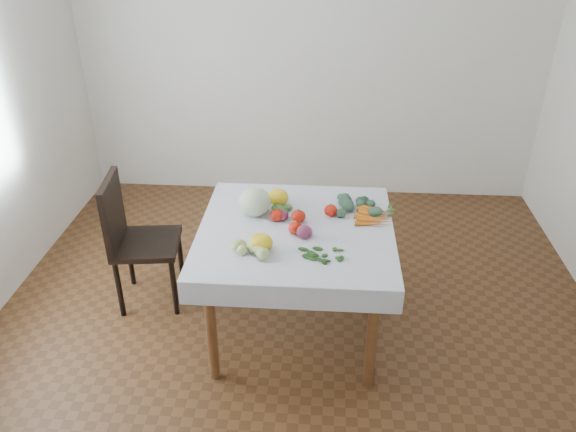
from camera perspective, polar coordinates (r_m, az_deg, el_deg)
name	(u,v)px	position (r m, az deg, el deg)	size (l,w,h in m)	color
ground	(295,329)	(3.69, 0.74, -11.38)	(4.00, 4.00, 0.00)	brown
back_wall	(310,45)	(4.91, 2.30, 16.93)	(4.00, 0.04, 2.70)	white
table	(296,243)	(3.30, 0.81, -2.79)	(1.00, 1.00, 0.75)	brown
tablecloth	(296,229)	(3.25, 0.82, -1.31)	(1.12, 1.12, 0.01)	white
chair	(132,234)	(3.78, -15.55, -1.73)	(0.46, 0.46, 0.91)	black
cabbage	(255,202)	(3.36, -3.40, 1.45)	(0.19, 0.19, 0.17)	beige
tomato_a	(277,215)	(3.31, -1.15, 0.11)	(0.08, 0.08, 0.07)	red
tomato_b	(331,210)	(3.37, 4.37, 0.58)	(0.08, 0.08, 0.07)	red
tomato_c	(298,216)	(3.30, 1.06, -0.03)	(0.09, 0.09, 0.08)	red
tomato_d	(295,228)	(3.18, 0.73, -1.22)	(0.08, 0.08, 0.07)	red
heirloom_back	(278,197)	(3.49, -1.04, 1.94)	(0.13, 0.13, 0.09)	yellow
heirloom_front	(261,242)	(3.04, -2.75, -2.69)	(0.13, 0.13, 0.09)	yellow
onion_a	(304,232)	(3.14, 1.68, -1.62)	(0.09, 0.09, 0.08)	#5C1A35
onion_b	(283,215)	(3.32, -0.54, 0.06)	(0.07, 0.07, 0.06)	#5C1A35
tomatillo_cluster	(251,249)	(3.02, -3.74, -3.41)	(0.16, 0.15, 0.05)	#C5D37A
carrot_bunch	(374,217)	(3.38, 8.73, -0.06)	(0.21, 0.25, 0.03)	orange
kale_bunch	(365,204)	(3.49, 7.79, 1.20)	(0.31, 0.29, 0.04)	#395D43
basil_bunch	(322,254)	(3.02, 3.45, -3.90)	(0.20, 0.18, 0.01)	#205219
dill_bunch	(271,204)	(3.48, -1.70, 1.25)	(0.26, 0.22, 0.03)	#517536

